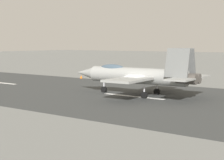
{
  "coord_description": "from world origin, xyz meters",
  "views": [
    {
      "loc": [
        -22.16,
        34.9,
        6.15
      ],
      "look_at": [
        0.49,
        3.68,
        2.2
      ],
      "focal_mm": 58.15,
      "sensor_mm": 36.0,
      "label": 1
    }
  ],
  "objects": [
    {
      "name": "marker_cone_far",
      "position": [
        18.97,
        -12.65,
        0.28
      ],
      "size": [
        0.44,
        0.44,
        0.55
      ],
      "primitive_type": "cone",
      "color": "orange",
      "rests_on": "ground"
    },
    {
      "name": "runway_strip",
      "position": [
        -0.02,
        0.0,
        0.01
      ],
      "size": [
        240.0,
        26.0,
        0.02
      ],
      "color": "#353736",
      "rests_on": "ground"
    },
    {
      "name": "fighter_jet",
      "position": [
        0.23,
        -1.0,
        2.41
      ],
      "size": [
        16.7,
        13.15,
        5.6
      ],
      "color": "gray",
      "rests_on": "ground"
    },
    {
      "name": "marker_cone_mid",
      "position": [
        3.75,
        -12.65,
        0.28
      ],
      "size": [
        0.44,
        0.44,
        0.55
      ],
      "primitive_type": "cone",
      "color": "orange",
      "rests_on": "ground"
    },
    {
      "name": "ground_plane",
      "position": [
        0.0,
        0.0,
        0.0
      ],
      "size": [
        400.0,
        400.0,
        0.0
      ],
      "primitive_type": "plane",
      "color": "slate"
    }
  ]
}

